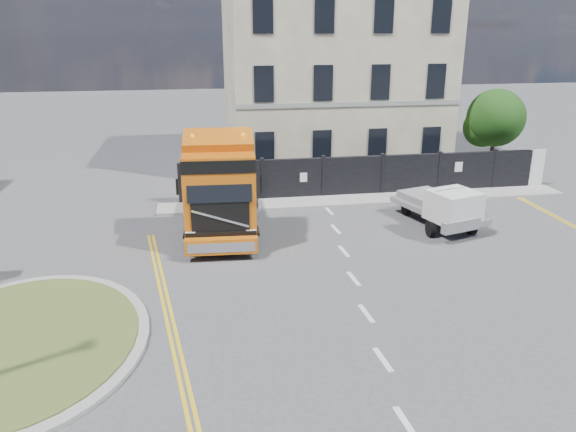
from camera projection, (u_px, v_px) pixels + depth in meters
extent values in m
plane|color=#424244|center=(265.00, 280.00, 18.82)|extent=(120.00, 120.00, 0.00)
cylinder|color=gray|center=(19.00, 344.00, 14.93)|extent=(6.80, 6.80, 0.12)
cylinder|color=#3C5020|center=(18.00, 341.00, 14.90)|extent=(6.20, 6.20, 0.05)
cube|color=black|center=(362.00, 176.00, 27.83)|extent=(18.00, 0.25, 2.00)
cube|color=silver|center=(520.00, 169.00, 29.14)|extent=(2.60, 0.12, 2.00)
cube|color=beige|center=(329.00, 71.00, 33.38)|extent=(12.00, 10.00, 11.00)
cylinder|color=#382619|center=(492.00, 153.00, 31.88)|extent=(0.24, 0.24, 2.40)
sphere|color=#143610|center=(496.00, 118.00, 31.23)|extent=(3.20, 3.20, 3.20)
sphere|color=#143610|center=(483.00, 128.00, 31.72)|extent=(2.20, 2.20, 2.20)
cube|color=gray|center=(367.00, 199.00, 27.29)|extent=(20.00, 1.60, 0.12)
cube|color=black|center=(222.00, 210.00, 23.41)|extent=(2.92, 6.72, 0.47)
cube|color=#C15A0D|center=(220.00, 188.00, 21.21)|extent=(2.76, 2.86, 2.93)
cube|color=#C15A0D|center=(219.00, 151.00, 21.86)|extent=(2.66, 1.08, 1.46)
cube|color=black|center=(219.00, 187.00, 19.82)|extent=(2.30, 0.19, 1.10)
cube|color=#C15A0D|center=(221.00, 246.00, 20.18)|extent=(2.63, 0.51, 0.58)
cylinder|color=black|center=(191.00, 239.00, 20.86)|extent=(0.39, 1.10, 1.09)
cylinder|color=gray|center=(191.00, 239.00, 20.86)|extent=(0.41, 0.62, 0.60)
cylinder|color=black|center=(252.00, 237.00, 21.09)|extent=(0.39, 1.10, 1.09)
cylinder|color=gray|center=(252.00, 237.00, 21.09)|extent=(0.41, 0.62, 0.60)
cylinder|color=black|center=(196.00, 209.00, 24.35)|extent=(0.39, 1.10, 1.09)
cylinder|color=gray|center=(196.00, 209.00, 24.35)|extent=(0.41, 0.62, 0.60)
cylinder|color=black|center=(248.00, 207.00, 24.58)|extent=(0.39, 1.10, 1.09)
cylinder|color=gray|center=(248.00, 207.00, 24.58)|extent=(0.41, 0.62, 0.60)
cylinder|color=black|center=(197.00, 200.00, 25.53)|extent=(0.39, 1.10, 1.09)
cylinder|color=gray|center=(197.00, 200.00, 25.53)|extent=(0.41, 0.62, 0.60)
cylinder|color=black|center=(247.00, 199.00, 25.76)|extent=(0.39, 1.10, 1.09)
cylinder|color=gray|center=(247.00, 199.00, 25.76)|extent=(0.41, 0.62, 0.60)
cube|color=slate|center=(438.00, 210.00, 23.91)|extent=(2.97, 4.75, 0.23)
cube|color=silver|center=(453.00, 206.00, 22.42)|extent=(2.16, 2.10, 1.20)
cylinder|color=black|center=(431.00, 229.00, 22.58)|extent=(0.23, 0.65, 0.65)
cylinder|color=black|center=(472.00, 226.00, 22.85)|extent=(0.23, 0.65, 0.65)
cylinder|color=black|center=(406.00, 208.00, 25.17)|extent=(0.23, 0.65, 0.65)
cylinder|color=black|center=(443.00, 206.00, 25.44)|extent=(0.23, 0.65, 0.65)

